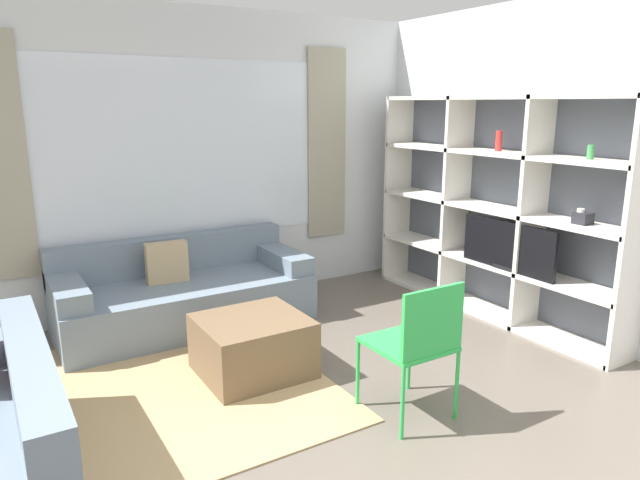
{
  "coord_description": "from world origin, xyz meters",
  "views": [
    {
      "loc": [
        -1.66,
        -1.84,
        1.86
      ],
      "look_at": [
        0.54,
        1.75,
        0.85
      ],
      "focal_mm": 32.0,
      "sensor_mm": 36.0,
      "label": 1
    }
  ],
  "objects_px": {
    "shelving_unit": "(496,209)",
    "folding_chair": "(418,339)",
    "ottoman": "(253,346)",
    "couch_main": "(184,294)"
  },
  "relations": [
    {
      "from": "shelving_unit",
      "to": "folding_chair",
      "type": "relative_size",
      "value": 3.05
    },
    {
      "from": "ottoman",
      "to": "folding_chair",
      "type": "distance_m",
      "value": 1.24
    },
    {
      "from": "shelving_unit",
      "to": "folding_chair",
      "type": "height_order",
      "value": "shelving_unit"
    },
    {
      "from": "couch_main",
      "to": "ottoman",
      "type": "height_order",
      "value": "couch_main"
    },
    {
      "from": "ottoman",
      "to": "folding_chair",
      "type": "xyz_separation_m",
      "value": [
        0.58,
        -1.05,
        0.31
      ]
    },
    {
      "from": "couch_main",
      "to": "folding_chair",
      "type": "relative_size",
      "value": 2.41
    },
    {
      "from": "shelving_unit",
      "to": "ottoman",
      "type": "distance_m",
      "value": 2.49
    },
    {
      "from": "shelving_unit",
      "to": "couch_main",
      "type": "bearing_deg",
      "value": 154.96
    },
    {
      "from": "shelving_unit",
      "to": "folding_chair",
      "type": "xyz_separation_m",
      "value": [
        -1.79,
        -1.05,
        -0.44
      ]
    },
    {
      "from": "couch_main",
      "to": "ottoman",
      "type": "bearing_deg",
      "value": -84.75
    }
  ]
}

